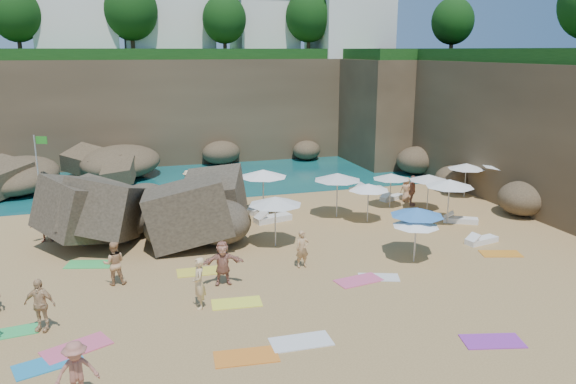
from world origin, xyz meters
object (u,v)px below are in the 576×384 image
object	(u,v)px
parasol_1	(263,173)
parasol_2	(391,176)
person_stand_3	(412,191)
flag_pole	(39,159)
person_stand_1	(114,263)
parasol_0	(337,177)
lounger_0	(263,209)
person_stand_2	(188,184)
person_stand_5	(46,226)
person_stand_4	(406,189)
rock_outcrop	(175,233)
person_stand_6	(199,283)

from	to	relation	value
parasol_1	parasol_2	distance (m)	7.29
person_stand_3	flag_pole	bearing A→B (deg)	100.67
flag_pole	parasol_2	xyz separation A→B (m)	(19.07, -7.62, -0.70)
person_stand_1	parasol_0	bearing A→B (deg)	-150.34
parasol_0	lounger_0	xyz separation A→B (m)	(-3.56, 2.05, -2.06)
lounger_0	person_stand_2	distance (m)	5.78
parasol_2	person_stand_1	xyz separation A→B (m)	(-15.08, -6.68, -0.94)
parasol_2	person_stand_5	distance (m)	18.11
parasol_0	parasol_2	size ratio (longest dim) A/B	1.22
parasol_2	person_stand_4	xyz separation A→B (m)	(1.49, 0.87, -1.07)
person_stand_4	parasol_0	bearing A→B (deg)	-97.54
rock_outcrop	lounger_0	bearing A→B (deg)	24.66
parasol_1	person_stand_6	bearing A→B (deg)	-115.80
flag_pole	person_stand_4	world-z (taller)	flag_pole
rock_outcrop	parasol_0	bearing A→B (deg)	1.85
person_stand_4	person_stand_5	world-z (taller)	person_stand_4
person_stand_5	person_stand_6	distance (m)	10.77
parasol_0	person_stand_3	world-z (taller)	parasol_0
parasol_2	lounger_0	bearing A→B (deg)	170.55
parasol_0	person_stand_2	world-z (taller)	parasol_0
parasol_2	person_stand_2	bearing A→B (deg)	151.68
person_stand_6	person_stand_1	bearing A→B (deg)	-134.99
lounger_0	person_stand_2	world-z (taller)	person_stand_2
person_stand_4	person_stand_5	size ratio (longest dim) A/B	1.00
parasol_1	person_stand_3	bearing A→B (deg)	-6.16
person_stand_3	person_stand_5	size ratio (longest dim) A/B	1.21
rock_outcrop	parasol_0	size ratio (longest dim) A/B	3.34
flag_pole	parasol_1	distance (m)	13.65
person_stand_1	person_stand_6	size ratio (longest dim) A/B	0.93
parasol_0	person_stand_6	world-z (taller)	parasol_0
flag_pole	person_stand_3	xyz separation A→B (m)	(20.43, -7.70, -1.61)
flag_pole	person_stand_3	size ratio (longest dim) A/B	2.21
rock_outcrop	person_stand_2	xyz separation A→B (m)	(1.59, 6.89, 0.82)
parasol_2	lounger_0	distance (m)	7.46
flag_pole	person_stand_5	distance (m)	8.43
person_stand_1	person_stand_4	world-z (taller)	person_stand_1
lounger_0	person_stand_4	xyz separation A→B (m)	(8.67, -0.33, 0.58)
flag_pole	lounger_0	bearing A→B (deg)	-28.38
person_stand_3	person_stand_6	xyz separation A→B (m)	(-13.65, -9.57, 0.03)
lounger_0	person_stand_3	world-z (taller)	person_stand_3
rock_outcrop	person_stand_5	world-z (taller)	rock_outcrop
rock_outcrop	flag_pole	size ratio (longest dim) A/B	2.17
flag_pole	person_stand_2	xyz separation A→B (m)	(8.41, -1.88, -1.67)
rock_outcrop	parasol_1	size ratio (longest dim) A/B	3.25
parasol_1	person_stand_6	world-z (taller)	parasol_1
parasol_0	person_stand_1	xyz separation A→B (m)	(-11.47, -5.82, -1.35)
parasol_1	lounger_0	xyz separation A→B (m)	(0.05, 0.34, -2.12)
person_stand_1	person_stand_4	bearing A→B (deg)	-152.76
flag_pole	lounger_0	xyz separation A→B (m)	(11.90, -6.43, -2.35)
lounger_0	person_stand_3	bearing A→B (deg)	-38.53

